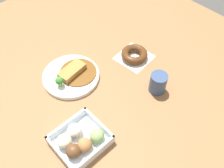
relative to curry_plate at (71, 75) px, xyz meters
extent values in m
plane|color=brown|center=(0.03, -0.10, -0.01)|extent=(1.60, 1.60, 0.00)
cylinder|color=white|center=(0.00, 0.00, -0.01)|extent=(0.23, 0.23, 0.02)
cylinder|color=brown|center=(0.03, -0.01, 0.01)|extent=(0.15, 0.15, 0.01)
cube|color=#A87538|center=(0.01, 0.00, 0.02)|extent=(0.12, 0.07, 0.02)
cylinder|color=white|center=(-0.04, 0.02, 0.01)|extent=(0.06, 0.06, 0.00)
ellipsoid|color=yellow|center=(-0.04, 0.02, 0.02)|extent=(0.03, 0.03, 0.01)
cylinder|color=#8CB766|center=(-0.07, -0.02, 0.01)|extent=(0.01, 0.01, 0.02)
sphere|color=#387A2D|center=(-0.07, -0.02, 0.03)|extent=(0.03, 0.03, 0.03)
cube|color=silver|center=(-0.15, -0.25, -0.01)|extent=(0.17, 0.16, 0.01)
cube|color=silver|center=(-0.24, -0.25, 0.01)|extent=(0.01, 0.16, 0.03)
cube|color=silver|center=(-0.07, -0.25, 0.01)|extent=(0.01, 0.16, 0.03)
cube|color=silver|center=(-0.15, -0.33, 0.01)|extent=(0.17, 0.01, 0.03)
cube|color=silver|center=(-0.15, -0.18, 0.01)|extent=(0.17, 0.01, 0.03)
sphere|color=brown|center=(-0.20, -0.28, 0.02)|extent=(0.05, 0.05, 0.05)
sphere|color=#9E6B3D|center=(-0.16, -0.29, 0.02)|extent=(0.05, 0.05, 0.05)
sphere|color=#84A860|center=(-0.11, -0.29, 0.02)|extent=(0.05, 0.05, 0.05)
sphere|color=#EFE5C6|center=(-0.20, -0.23, 0.02)|extent=(0.05, 0.05, 0.05)
sphere|color=silver|center=(-0.15, -0.22, 0.02)|extent=(0.05, 0.05, 0.05)
cube|color=white|center=(0.27, -0.09, -0.01)|extent=(0.15, 0.15, 0.00)
torus|color=#4C2B14|center=(0.27, -0.09, 0.00)|extent=(0.12, 0.12, 0.03)
cylinder|color=#33476B|center=(0.21, -0.28, 0.03)|extent=(0.07, 0.07, 0.08)
camera|label=1|loc=(-0.33, -0.59, 0.77)|focal=39.30mm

